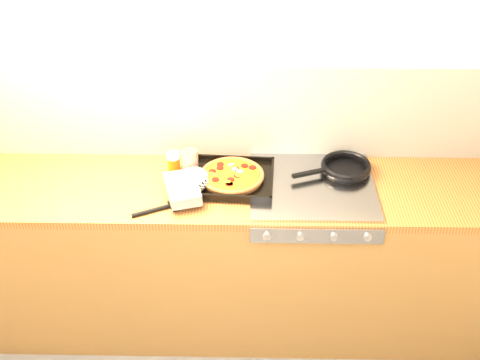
{
  "coord_description": "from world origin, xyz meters",
  "views": [
    {
      "loc": [
        0.14,
        -1.29,
        2.58
      ],
      "look_at": [
        0.1,
        1.08,
        0.95
      ],
      "focal_mm": 45.0,
      "sensor_mm": 36.0,
      "label": 1
    }
  ],
  "objects_px": {
    "pizza_on_tray": "(218,179)",
    "tomato_can": "(190,161)",
    "juice_glass": "(174,162)",
    "frying_pan": "(345,167)"
  },
  "relations": [
    {
      "from": "frying_pan",
      "to": "juice_glass",
      "type": "distance_m",
      "value": 0.85
    },
    {
      "from": "pizza_on_tray",
      "to": "frying_pan",
      "type": "bearing_deg",
      "value": 10.95
    },
    {
      "from": "frying_pan",
      "to": "tomato_can",
      "type": "xyz_separation_m",
      "value": [
        -0.77,
        0.01,
        0.02
      ]
    },
    {
      "from": "tomato_can",
      "to": "juice_glass",
      "type": "xyz_separation_m",
      "value": [
        -0.08,
        -0.0,
        -0.0
      ]
    },
    {
      "from": "tomato_can",
      "to": "juice_glass",
      "type": "height_order",
      "value": "tomato_can"
    },
    {
      "from": "pizza_on_tray",
      "to": "tomato_can",
      "type": "relative_size",
      "value": 4.49
    },
    {
      "from": "tomato_can",
      "to": "juice_glass",
      "type": "distance_m",
      "value": 0.08
    },
    {
      "from": "pizza_on_tray",
      "to": "frying_pan",
      "type": "distance_m",
      "value": 0.64
    },
    {
      "from": "pizza_on_tray",
      "to": "tomato_can",
      "type": "xyz_separation_m",
      "value": [
        -0.15,
        0.13,
        0.02
      ]
    },
    {
      "from": "pizza_on_tray",
      "to": "tomato_can",
      "type": "height_order",
      "value": "tomato_can"
    }
  ]
}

